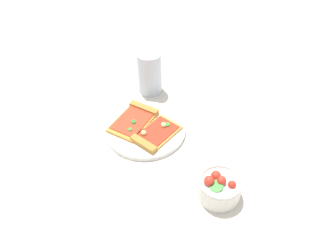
% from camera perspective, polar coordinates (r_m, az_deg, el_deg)
% --- Properties ---
extents(ground_plane, '(2.40, 2.40, 0.00)m').
position_cam_1_polar(ground_plane, '(1.01, -1.02, -1.22)').
color(ground_plane, beige).
rests_on(ground_plane, ground).
extents(plate, '(0.23, 0.23, 0.01)m').
position_cam_1_polar(plate, '(1.01, -3.67, -0.54)').
color(plate, silver).
rests_on(plate, ground_plane).
extents(pizza_slice_near, '(0.15, 0.14, 0.02)m').
position_cam_1_polar(pizza_slice_near, '(0.97, -2.18, -1.42)').
color(pizza_slice_near, gold).
rests_on(pizza_slice_near, plate).
extents(pizza_slice_far, '(0.17, 0.14, 0.02)m').
position_cam_1_polar(pizza_slice_far, '(1.03, -5.36, 1.18)').
color(pizza_slice_far, gold).
rests_on(pizza_slice_far, plate).
extents(salad_bowl, '(0.10, 0.10, 0.07)m').
position_cam_1_polar(salad_bowl, '(0.85, 8.32, -9.79)').
color(salad_bowl, white).
rests_on(salad_bowl, ground_plane).
extents(soda_glass, '(0.08, 0.08, 0.14)m').
position_cam_1_polar(soda_glass, '(1.12, -2.96, 8.41)').
color(soda_glass, silver).
rests_on(soda_glass, ground_plane).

